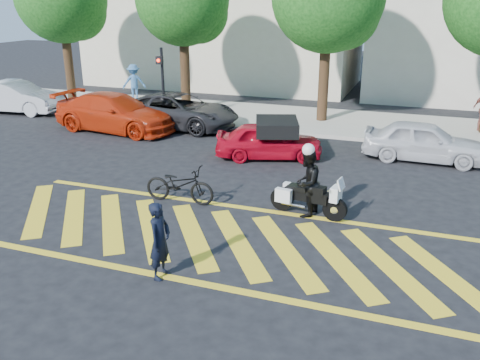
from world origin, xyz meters
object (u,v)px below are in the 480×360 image
(officer_bike, at_px, (160,241))
(parked_left, at_px, (116,113))
(parked_mid_right, at_px, (424,141))
(parked_far_left, at_px, (15,97))
(bicycle, at_px, (180,184))
(police_motorcycle, at_px, (307,197))
(officer_moto, at_px, (307,183))
(parked_mid_left, at_px, (179,111))
(red_convertible, at_px, (269,141))

(officer_bike, bearing_deg, parked_left, 38.19)
(officer_bike, height_order, parked_mid_right, officer_bike)
(officer_bike, height_order, parked_far_left, officer_bike)
(parked_left, bearing_deg, officer_bike, -138.31)
(bicycle, relative_size, police_motorcycle, 0.96)
(police_motorcycle, distance_m, officer_moto, 0.38)
(bicycle, distance_m, parked_far_left, 14.43)
(parked_far_left, distance_m, parked_left, 6.57)
(bicycle, bearing_deg, parked_left, 41.80)
(officer_moto, bearing_deg, bicycle, -75.12)
(parked_mid_left, bearing_deg, parked_left, 128.01)
(bicycle, distance_m, police_motorcycle, 3.38)
(parked_mid_left, bearing_deg, officer_bike, -150.30)
(bicycle, distance_m, officer_moto, 3.38)
(officer_bike, relative_size, bicycle, 0.81)
(officer_moto, distance_m, parked_mid_right, 6.38)
(red_convertible, bearing_deg, officer_bike, 163.86)
(officer_moto, relative_size, red_convertible, 0.48)
(officer_moto, bearing_deg, officer_bike, -17.30)
(parked_far_left, xyz_separation_m, parked_left, (6.41, -1.40, 0.01))
(parked_mid_right, bearing_deg, parked_far_left, 86.57)
(parked_mid_left, bearing_deg, parked_far_left, 95.01)
(bicycle, xyz_separation_m, red_convertible, (1.07, 4.63, 0.11))
(police_motorcycle, relative_size, parked_left, 0.39)
(bicycle, bearing_deg, parked_mid_left, 24.31)
(bicycle, relative_size, parked_mid_right, 0.49)
(officer_bike, bearing_deg, parked_mid_left, 26.09)
(officer_bike, bearing_deg, bicycle, 22.18)
(parked_far_left, relative_size, parked_left, 0.87)
(parked_far_left, bearing_deg, officer_moto, -120.45)
(parked_left, bearing_deg, bicycle, -131.12)
(red_convertible, xyz_separation_m, parked_far_left, (-13.39, 2.88, 0.13))
(bicycle, height_order, parked_mid_right, parked_mid_right)
(bicycle, relative_size, parked_left, 0.37)
(police_motorcycle, bearing_deg, bicycle, -165.06)
(parked_far_left, xyz_separation_m, parked_mid_right, (18.31, -1.40, -0.08))
(red_convertible, relative_size, parked_mid_left, 0.70)
(police_motorcycle, xyz_separation_m, red_convertible, (-2.29, 4.31, 0.13))
(police_motorcycle, xyz_separation_m, parked_mid_right, (2.64, 5.79, 0.18))
(bicycle, bearing_deg, parked_mid_right, -46.64)
(parked_far_left, relative_size, parked_mid_left, 0.88)
(officer_bike, distance_m, parked_mid_right, 10.76)
(officer_moto, distance_m, parked_mid_left, 10.11)
(parked_far_left, height_order, parked_left, parked_left)
(officer_moto, bearing_deg, red_convertible, -142.65)
(parked_left, height_order, parked_mid_left, parked_left)
(parked_left, bearing_deg, parked_far_left, 82.59)
(parked_left, relative_size, parked_mid_right, 1.33)
(bicycle, height_order, officer_moto, officer_moto)
(parked_mid_left, bearing_deg, parked_mid_right, -93.17)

